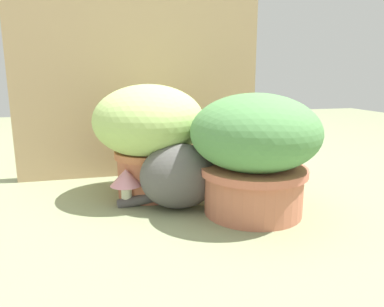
{
  "coord_description": "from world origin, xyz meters",
  "views": [
    {
      "loc": [
        -0.19,
        -1.12,
        0.44
      ],
      "look_at": [
        0.1,
        0.04,
        0.18
      ],
      "focal_mm": 34.08,
      "sensor_mm": 36.0,
      "label": 1
    }
  ],
  "objects_px": {
    "leafy_planter": "(255,149)",
    "cat": "(184,173)",
    "mushroom_ornament_pink": "(126,179)",
    "mushroom_ornament_red": "(180,177)",
    "grass_planter": "(149,131)"
  },
  "relations": [
    {
      "from": "mushroom_ornament_red",
      "to": "mushroom_ornament_pink",
      "type": "relative_size",
      "value": 1.01
    },
    {
      "from": "leafy_planter",
      "to": "mushroom_ornament_pink",
      "type": "relative_size",
      "value": 3.15
    },
    {
      "from": "cat",
      "to": "mushroom_ornament_red",
      "type": "bearing_deg",
      "value": 94.28
    },
    {
      "from": "leafy_planter",
      "to": "cat",
      "type": "distance_m",
      "value": 0.24
    },
    {
      "from": "grass_planter",
      "to": "mushroom_ornament_pink",
      "type": "height_order",
      "value": "grass_planter"
    },
    {
      "from": "leafy_planter",
      "to": "cat",
      "type": "bearing_deg",
      "value": 154.95
    },
    {
      "from": "leafy_planter",
      "to": "cat",
      "type": "relative_size",
      "value": 1.08
    },
    {
      "from": "cat",
      "to": "leafy_planter",
      "type": "bearing_deg",
      "value": -25.05
    },
    {
      "from": "grass_planter",
      "to": "mushroom_ornament_red",
      "type": "bearing_deg",
      "value": -50.22
    },
    {
      "from": "cat",
      "to": "mushroom_ornament_red",
      "type": "distance_m",
      "value": 0.06
    },
    {
      "from": "cat",
      "to": "mushroom_ornament_red",
      "type": "height_order",
      "value": "cat"
    },
    {
      "from": "grass_planter",
      "to": "mushroom_ornament_pink",
      "type": "xyz_separation_m",
      "value": [
        -0.09,
        -0.09,
        -0.15
      ]
    },
    {
      "from": "grass_planter",
      "to": "mushroom_ornament_red",
      "type": "xyz_separation_m",
      "value": [
        0.09,
        -0.11,
        -0.15
      ]
    },
    {
      "from": "cat",
      "to": "mushroom_ornament_pink",
      "type": "height_order",
      "value": "cat"
    },
    {
      "from": "cat",
      "to": "mushroom_ornament_pink",
      "type": "bearing_deg",
      "value": 160.34
    }
  ]
}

